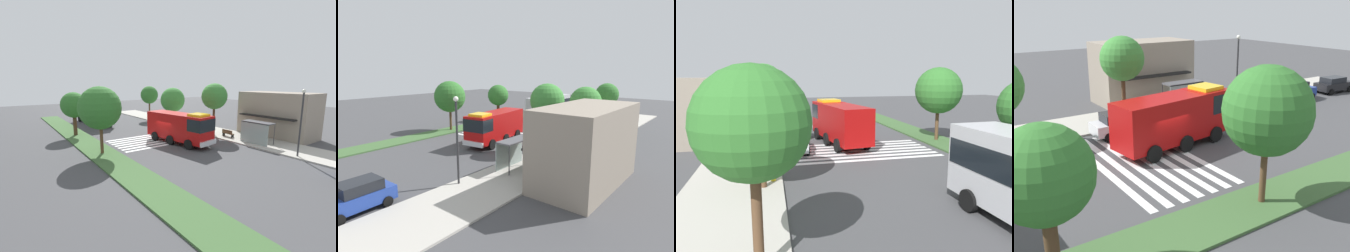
# 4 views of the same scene
# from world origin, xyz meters

# --- Properties ---
(ground_plane) EXTENTS (120.00, 120.00, 0.00)m
(ground_plane) POSITION_xyz_m (0.00, 0.00, 0.00)
(ground_plane) COLOR #424244
(sidewalk) EXTENTS (60.00, 5.12, 0.14)m
(sidewalk) POSITION_xyz_m (0.00, 8.92, 0.07)
(sidewalk) COLOR #ADA89E
(sidewalk) RESTS_ON ground_plane
(median_strip) EXTENTS (60.00, 3.00, 0.14)m
(median_strip) POSITION_xyz_m (0.00, -7.85, 0.07)
(median_strip) COLOR #3D6033
(median_strip) RESTS_ON ground_plane
(crosswalk) EXTENTS (5.85, 11.44, 0.01)m
(crosswalk) POSITION_xyz_m (-1.85, 0.00, 0.01)
(crosswalk) COLOR silver
(crosswalk) RESTS_ON ground_plane
(fire_truck) EXTENTS (8.92, 3.74, 3.74)m
(fire_truck) POSITION_xyz_m (1.29, 1.08, 2.04)
(fire_truck) COLOR #A50C0C
(fire_truck) RESTS_ON ground_plane
(parked_car_west) EXTENTS (4.47, 2.15, 1.75)m
(parked_car_west) POSITION_xyz_m (-0.89, 5.15, 0.90)
(parked_car_west) COLOR silver
(parked_car_west) RESTS_ON ground_plane
(transit_bus) EXTENTS (11.04, 3.13, 3.69)m
(transit_bus) POSITION_xyz_m (-17.38, -2.86, 2.18)
(transit_bus) COLOR #B2B2B7
(transit_bus) RESTS_ON ground_plane
(bus_stop_shelter) EXTENTS (3.50, 1.40, 2.46)m
(bus_stop_shelter) POSITION_xyz_m (6.57, 7.82, 1.89)
(bus_stop_shelter) COLOR #4C4C51
(bus_stop_shelter) RESTS_ON sidewalk
(bench_near_shelter) EXTENTS (1.60, 0.50, 0.90)m
(bench_near_shelter) POSITION_xyz_m (2.57, 7.82, 0.59)
(bench_near_shelter) COLOR #4C3823
(bench_near_shelter) RESTS_ON sidewalk
(street_lamp) EXTENTS (0.36, 0.36, 6.31)m
(street_lamp) POSITION_xyz_m (11.81, 6.95, 3.85)
(street_lamp) COLOR #2D2D30
(street_lamp) RESTS_ON sidewalk
(storefront_building) EXTENTS (9.16, 5.38, 5.74)m
(storefront_building) POSITION_xyz_m (5.64, 13.76, 2.87)
(storefront_building) COLOR gray
(storefront_building) RESTS_ON ground_plane
(sidewalk_tree_far_west) EXTENTS (3.27, 3.27, 6.13)m
(sidewalk_tree_far_west) POSITION_xyz_m (-16.09, 7.35, 4.60)
(sidewalk_tree_far_west) COLOR #513823
(sidewalk_tree_far_west) RESTS_ON sidewalk
(sidewalk_tree_west) EXTENTS (3.96, 3.96, 5.99)m
(sidewalk_tree_west) POSITION_xyz_m (-8.73, 7.35, 4.14)
(sidewalk_tree_west) COLOR #513823
(sidewalk_tree_west) RESTS_ON sidewalk
(sidewalk_tree_center) EXTENTS (3.38, 3.38, 6.75)m
(sidewalk_tree_center) POSITION_xyz_m (0.45, 7.35, 5.17)
(sidewalk_tree_center) COLOR #47301E
(sidewalk_tree_center) RESTS_ON sidewalk
(median_tree_far_west) EXTENTS (3.31, 3.31, 5.63)m
(median_tree_far_west) POSITION_xyz_m (-9.75, -7.85, 4.07)
(median_tree_far_west) COLOR #47301E
(median_tree_far_west) RESTS_ON median_strip
(median_tree_west) EXTENTS (4.14, 4.14, 6.56)m
(median_tree_west) POSITION_xyz_m (0.13, -7.85, 4.61)
(median_tree_west) COLOR #513823
(median_tree_west) RESTS_ON median_strip
(fire_hydrant) EXTENTS (0.28, 0.28, 0.70)m
(fire_hydrant) POSITION_xyz_m (-7.85, 6.85, 0.49)
(fire_hydrant) COLOR gold
(fire_hydrant) RESTS_ON sidewalk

